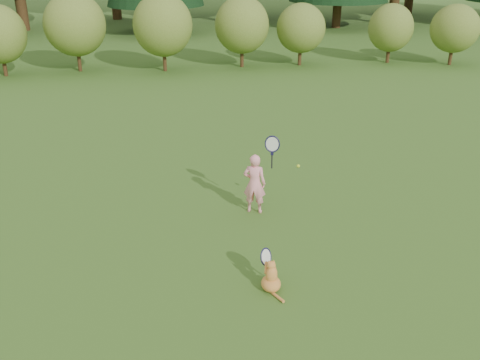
{
  "coord_description": "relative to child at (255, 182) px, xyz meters",
  "views": [
    {
      "loc": [
        -0.8,
        -7.66,
        4.45
      ],
      "look_at": [
        0.2,
        0.8,
        0.7
      ],
      "focal_mm": 40.0,
      "sensor_mm": 36.0,
      "label": 1
    }
  ],
  "objects": [
    {
      "name": "child",
      "position": [
        0.0,
        0.0,
        0.0
      ],
      "size": [
        0.64,
        0.38,
        1.67
      ],
      "rotation": [
        0.0,
        0.0,
        2.82
      ],
      "color": "pink",
      "rests_on": "ground"
    },
    {
      "name": "shrub_row",
      "position": [
        -0.49,
        12.07,
        0.82
      ],
      "size": [
        28.0,
        3.0,
        2.8
      ],
      "primitive_type": null,
      "color": "#536720",
      "rests_on": "ground"
    },
    {
      "name": "cat",
      "position": [
        -0.12,
        -2.4,
        -0.34
      ],
      "size": [
        0.34,
        0.67,
        0.64
      ],
      "rotation": [
        0.0,
        0.0,
        0.02
      ],
      "color": "#C07D25",
      "rests_on": "ground"
    },
    {
      "name": "tennis_ball",
      "position": [
        0.72,
        -0.22,
        0.37
      ],
      "size": [
        0.06,
        0.06,
        0.06
      ],
      "color": "#A8D318",
      "rests_on": "ground"
    },
    {
      "name": "ground",
      "position": [
        -0.49,
        -0.93,
        -0.58
      ],
      "size": [
        100.0,
        100.0,
        0.0
      ],
      "primitive_type": "plane",
      "color": "#265317",
      "rests_on": "ground"
    }
  ]
}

